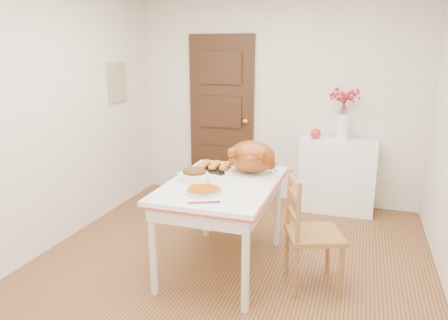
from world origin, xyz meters
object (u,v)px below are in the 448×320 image
(chair_oak, at_px, (314,232))
(pumpkin_pie, at_px, (204,190))
(turkey_platter, at_px, (252,159))
(kitchen_table, at_px, (222,225))
(sideboard, at_px, (337,176))

(chair_oak, bearing_deg, pumpkin_pie, 86.55)
(turkey_platter, bearing_deg, chair_oak, -30.71)
(turkey_platter, bearing_deg, kitchen_table, -126.71)
(kitchen_table, xyz_separation_m, turkey_platter, (0.19, 0.27, 0.55))
(sideboard, xyz_separation_m, chair_oak, (-0.06, -1.77, 0.04))
(chair_oak, xyz_separation_m, turkey_platter, (-0.61, 0.33, 0.47))
(kitchen_table, bearing_deg, turkey_platter, 55.62)
(sideboard, relative_size, pumpkin_pie, 3.18)
(chair_oak, height_order, turkey_platter, turkey_platter)
(turkey_platter, relative_size, pumpkin_pie, 1.80)
(chair_oak, bearing_deg, turkey_platter, 40.94)
(sideboard, distance_m, kitchen_table, 1.91)
(chair_oak, distance_m, pumpkin_pie, 0.94)
(kitchen_table, bearing_deg, sideboard, 63.50)
(chair_oak, bearing_deg, kitchen_table, 65.20)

